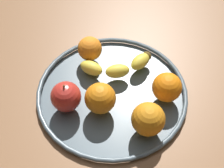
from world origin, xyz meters
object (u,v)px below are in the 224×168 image
Objects in this scene: orange_back_left at (90,49)px; orange_back_right at (167,87)px; banana at (118,66)px; apple at (66,97)px; orange_front_right at (100,98)px; orange_front_left at (148,119)px; fruit_bowl at (112,93)px.

orange_back_right is (19.53, -13.70, 0.39)cm from orange_back_left.
orange_back_left reaches higher than banana.
orange_front_right is (8.35, -0.64, 0.07)cm from apple.
orange_back_left is 27.00cm from orange_front_left.
orange_back_left is (-5.91, 11.95, 4.23)cm from fruit_bowl.
fruit_bowl is at bearing 126.64° from orange_front_left.
fruit_bowl is 5.12× the size of orange_front_right.
orange_back_left is (-7.60, 5.14, 1.49)cm from banana.
orange_front_left reaches higher than fruit_bowl.
fruit_bowl is at bearing -63.68° from orange_back_left.
apple is 17.11cm from orange_back_left.
orange_back_right is at bearing -44.75° from banana.
banana is 9.30cm from orange_back_left.
orange_front_right is (-2.90, -4.93, 4.74)cm from fruit_bowl.
orange_front_left reaches higher than banana.
orange_front_left is (8.21, -11.04, 4.88)cm from fruit_bowl.
orange_front_right is 1.03× the size of orange_back_right.
orange_front_right is 0.96× the size of orange_front_left.
banana is 19.14cm from orange_front_left.
fruit_bowl is 7.54cm from banana.
orange_front_right is (-4.59, -11.75, 2.01)cm from banana.
fruit_bowl is 4.72× the size of apple.
orange_back_right is (13.61, -1.74, 4.62)cm from fruit_bowl.
apple is at bearing -148.42° from banana.
orange_back_right is (5.40, 9.30, -0.26)cm from orange_front_left.
apple reaches higher than fruit_bowl.
orange_front_right is at bearing -4.35° from apple.
orange_back_left is at bearing 144.95° from orange_back_right.
orange_back_left is at bearing 121.56° from orange_front_left.
apple reaches higher than orange_front_left.
orange_back_left is at bearing 71.82° from apple.
apple is 25.00cm from orange_back_right.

